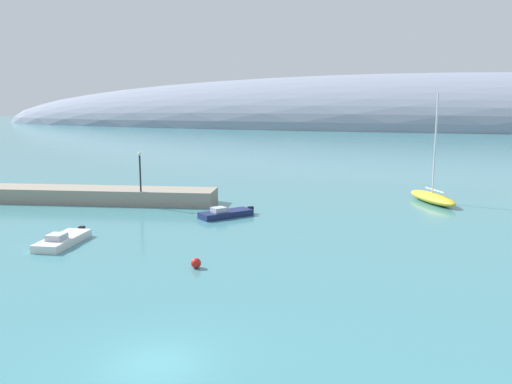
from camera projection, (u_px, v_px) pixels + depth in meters
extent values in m
plane|color=teal|center=(156.00, 364.00, 19.92)|extent=(600.00, 600.00, 0.00)
cube|color=gray|center=(98.00, 195.00, 51.99)|extent=(23.84, 7.80, 1.43)
ellipsoid|color=gray|center=(432.00, 127.00, 208.98)|extent=(398.82, 86.12, 42.21)
ellipsoid|color=yellow|center=(432.00, 198.00, 51.75)|extent=(5.43, 7.68, 0.98)
cylinder|color=silver|center=(435.00, 144.00, 50.85)|extent=(0.17, 0.17, 9.68)
cube|color=silver|center=(435.00, 190.00, 51.28)|extent=(1.71, 3.06, 0.10)
cube|color=white|center=(63.00, 240.00, 36.64)|extent=(2.45, 5.21, 0.52)
cube|color=black|center=(82.00, 229.00, 39.30)|extent=(0.41, 0.48, 0.47)
cube|color=#B2B7C1|center=(57.00, 237.00, 35.83)|extent=(1.25, 1.33, 0.40)
cube|color=navy|center=(226.00, 214.00, 45.32)|extent=(4.28, 4.67, 0.53)
cube|color=black|center=(251.00, 209.00, 46.71)|extent=(0.56, 0.57, 0.48)
cube|color=#B2B7C1|center=(219.00, 210.00, 44.85)|extent=(1.50, 1.51, 0.40)
sphere|color=red|center=(196.00, 263.00, 31.34)|extent=(0.61, 0.61, 0.61)
cylinder|color=black|center=(140.00, 174.00, 49.48)|extent=(0.16, 0.16, 3.43)
sphere|color=#EAEACC|center=(139.00, 154.00, 49.16)|extent=(0.36, 0.36, 0.36)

